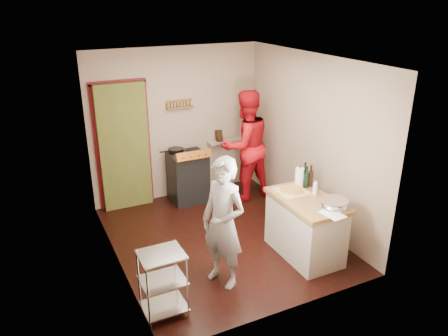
{
  "coord_description": "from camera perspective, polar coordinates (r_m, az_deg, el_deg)",
  "views": [
    {
      "loc": [
        -2.41,
        -5.08,
        3.37
      ],
      "look_at": [
        0.05,
        0.0,
        1.11
      ],
      "focal_mm": 35.0,
      "sensor_mm": 36.0,
      "label": 1
    }
  ],
  "objects": [
    {
      "name": "floor",
      "position": [
        6.55,
        -0.39,
        -9.15
      ],
      "size": [
        3.5,
        3.5,
        0.0
      ],
      "primitive_type": "plane",
      "color": "black",
      "rests_on": "ground"
    },
    {
      "name": "back_wall",
      "position": [
        7.43,
        -10.87,
        3.86
      ],
      "size": [
        3.0,
        0.44,
        2.6
      ],
      "color": "tan",
      "rests_on": "ground"
    },
    {
      "name": "left_wall",
      "position": [
        5.56,
        -14.53,
        -0.8
      ],
      "size": [
        0.04,
        3.5,
        2.6
      ],
      "primitive_type": "cube",
      "color": "tan",
      "rests_on": "ground"
    },
    {
      "name": "right_wall",
      "position": [
        6.73,
        11.2,
        3.48
      ],
      "size": [
        0.04,
        3.5,
        2.6
      ],
      "primitive_type": "cube",
      "color": "tan",
      "rests_on": "ground"
    },
    {
      "name": "ceiling",
      "position": [
        5.67,
        -0.46,
        14.1
      ],
      "size": [
        3.0,
        3.5,
        0.02
      ],
      "primitive_type": "cube",
      "color": "white",
      "rests_on": "back_wall"
    },
    {
      "name": "stove",
      "position": [
        7.54,
        -4.74,
        -1.07
      ],
      "size": [
        0.6,
        0.63,
        1.0
      ],
      "color": "black",
      "rests_on": "ground"
    },
    {
      "name": "wire_shelving",
      "position": [
        4.99,
        -7.99,
        -14.42
      ],
      "size": [
        0.48,
        0.4,
        0.8
      ],
      "color": "silver",
      "rests_on": "ground"
    },
    {
      "name": "island",
      "position": [
        6.07,
        10.6,
        -7.32
      ],
      "size": [
        0.67,
        1.23,
        1.16
      ],
      "color": "beige",
      "rests_on": "ground"
    },
    {
      "name": "person_stripe",
      "position": [
        5.24,
        -0.08,
        -7.22
      ],
      "size": [
        0.61,
        0.71,
        1.65
      ],
      "primitive_type": "imported",
      "rotation": [
        0.0,
        0.0,
        -1.14
      ],
      "color": "silver",
      "rests_on": "ground"
    },
    {
      "name": "person_red",
      "position": [
        7.48,
        2.8,
        2.95
      ],
      "size": [
        0.99,
        0.81,
        1.92
      ],
      "primitive_type": "imported",
      "rotation": [
        0.0,
        0.0,
        3.23
      ],
      "color": "#AC0B14",
      "rests_on": "ground"
    }
  ]
}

